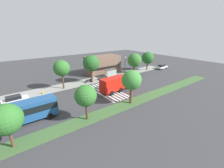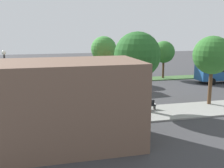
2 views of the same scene
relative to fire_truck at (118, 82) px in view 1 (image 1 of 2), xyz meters
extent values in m
plane|color=#38383A|center=(-2.23, 1.25, -2.05)|extent=(120.00, 120.00, 0.00)
cube|color=gray|center=(-2.23, 10.45, -1.98)|extent=(60.00, 4.81, 0.14)
cube|color=#3D6033|center=(-2.23, -7.05, -1.98)|extent=(60.00, 3.00, 0.14)
cube|color=silver|center=(-4.88, 1.25, -2.05)|extent=(0.45, 12.24, 0.01)
cube|color=silver|center=(-3.98, 1.25, -2.05)|extent=(0.45, 12.24, 0.01)
cube|color=silver|center=(-3.08, 1.25, -2.05)|extent=(0.45, 12.24, 0.01)
cube|color=silver|center=(-2.18, 1.25, -2.05)|extent=(0.45, 12.24, 0.01)
cube|color=silver|center=(-1.28, 1.25, -2.05)|extent=(0.45, 12.24, 0.01)
cube|color=silver|center=(-0.38, 1.25, -2.05)|extent=(0.45, 12.24, 0.01)
cube|color=red|center=(3.02, 0.32, -0.10)|extent=(3.08, 2.74, 2.81)
cube|color=red|center=(-1.68, -0.18, 0.03)|extent=(6.83, 3.15, 3.07)
cube|color=black|center=(3.44, 0.37, 0.46)|extent=(2.29, 2.68, 1.24)
cube|color=silver|center=(4.52, 0.48, -1.25)|extent=(0.50, 2.47, 0.50)
cube|color=yellow|center=(3.02, 0.32, 1.42)|extent=(2.15, 1.92, 0.24)
cylinder|color=black|center=(2.60, 1.51, -1.50)|extent=(1.13, 0.42, 1.10)
cylinder|color=black|center=(2.87, -0.93, -1.50)|extent=(1.13, 0.42, 1.10)
cylinder|color=black|center=(-3.45, 0.87, -1.50)|extent=(1.13, 0.42, 1.10)
cylinder|color=black|center=(-3.19, -1.58, -1.50)|extent=(1.13, 0.42, 1.10)
cylinder|color=black|center=(-0.49, 1.18, -1.50)|extent=(1.13, 0.42, 1.10)
cylinder|color=black|center=(-0.23, -1.26, -1.50)|extent=(1.13, 0.42, 1.10)
cube|color=silver|center=(-21.16, 6.85, -1.35)|extent=(4.86, 2.10, 0.76)
cube|color=black|center=(-21.40, 6.84, -0.66)|extent=(2.75, 1.77, 0.61)
cylinder|color=black|center=(-19.63, 7.86, -1.73)|extent=(0.65, 0.25, 0.64)
cylinder|color=black|center=(-19.54, 5.98, -1.73)|extent=(0.65, 0.25, 0.64)
cylinder|color=black|center=(-22.78, 7.71, -1.73)|extent=(0.65, 0.25, 0.64)
cylinder|color=black|center=(-22.69, 5.84, -1.73)|extent=(0.65, 0.25, 0.64)
cube|color=silver|center=(27.30, 6.85, -1.36)|extent=(4.65, 2.01, 0.75)
cube|color=black|center=(27.07, 6.84, -0.64)|extent=(2.62, 1.72, 0.68)
cylinder|color=black|center=(28.78, 7.83, -1.73)|extent=(0.65, 0.24, 0.64)
cylinder|color=black|center=(28.84, 5.97, -1.73)|extent=(0.65, 0.24, 0.64)
cylinder|color=black|center=(25.75, 7.72, -1.73)|extent=(0.65, 0.24, 0.64)
cylinder|color=black|center=(25.82, 5.87, -1.73)|extent=(0.65, 0.24, 0.64)
cube|color=navy|center=(-20.71, -1.81, -0.07)|extent=(10.05, 2.55, 2.96)
cube|color=black|center=(-20.71, -1.81, 0.28)|extent=(9.85, 2.60, 1.07)
cylinder|color=black|center=(-17.19, -3.09, -1.55)|extent=(1.00, 0.30, 1.00)
cylinder|color=black|center=(-17.19, -0.54, -1.55)|extent=(1.00, 0.30, 1.00)
cube|color=#4C4C51|center=(4.88, 9.73, 0.49)|extent=(3.50, 1.40, 0.12)
cube|color=#8C9E99|center=(4.88, 9.07, -0.71)|extent=(3.50, 0.08, 2.40)
cylinder|color=#333338|center=(3.18, 10.38, -0.71)|extent=(0.08, 0.08, 2.40)
cylinder|color=#333338|center=(6.58, 10.38, -0.71)|extent=(0.08, 0.08, 2.40)
cube|color=black|center=(0.88, 9.49, -1.50)|extent=(1.60, 0.50, 0.08)
cube|color=black|center=(0.88, 9.27, -1.24)|extent=(1.60, 0.06, 0.45)
cube|color=black|center=(0.16, 9.49, -1.73)|extent=(0.08, 0.45, 0.37)
cube|color=black|center=(1.60, 9.49, -1.73)|extent=(0.08, 0.45, 0.37)
cube|color=black|center=(-3.27, 9.49, -1.50)|extent=(1.60, 0.50, 0.08)
cube|color=black|center=(-3.27, 9.27, -1.24)|extent=(1.60, 0.06, 0.45)
cube|color=black|center=(-3.99, 9.49, -1.73)|extent=(0.08, 0.45, 0.37)
cube|color=black|center=(-2.55, 9.49, -1.73)|extent=(0.08, 0.45, 0.37)
cylinder|color=#2D2D30|center=(9.83, 8.65, 0.91)|extent=(0.16, 0.16, 5.66)
sphere|color=white|center=(9.83, 8.65, 3.92)|extent=(0.36, 0.36, 0.36)
cube|color=brown|center=(5.91, 15.75, 0.90)|extent=(11.55, 5.78, 5.90)
cube|color=black|center=(5.91, 12.46, 0.75)|extent=(9.24, 0.80, 0.16)
cylinder|color=#513823|center=(-10.43, 9.05, -0.01)|extent=(0.39, 0.39, 3.82)
sphere|color=#2D6B28|center=(-10.43, 9.05, 3.29)|extent=(3.96, 3.96, 3.96)
cylinder|color=#47301E|center=(-2.27, 9.05, 0.00)|extent=(0.54, 0.54, 3.83)
sphere|color=#235B23|center=(-2.27, 9.05, 3.48)|extent=(4.49, 4.49, 4.49)
cylinder|color=#47301E|center=(14.36, 9.05, -0.55)|extent=(0.55, 0.55, 2.72)
sphere|color=#2D6B28|center=(14.36, 9.05, 2.45)|extent=(4.68, 4.68, 4.68)
cylinder|color=#513823|center=(21.10, 9.05, -0.45)|extent=(0.44, 0.44, 2.93)
sphere|color=#235B23|center=(21.10, 9.05, 2.55)|extent=(4.37, 4.37, 4.37)
cylinder|color=#513823|center=(-22.85, -7.05, -0.59)|extent=(0.34, 0.34, 2.65)
sphere|color=#2D6B28|center=(-22.85, -7.05, 2.07)|extent=(3.79, 3.79, 3.79)
cylinder|color=#47301E|center=(-12.42, -7.05, -0.42)|extent=(0.35, 0.35, 2.99)
sphere|color=#2D6B28|center=(-12.42, -7.05, 2.30)|extent=(3.50, 3.50, 3.50)
cylinder|color=#513823|center=(-2.55, -7.05, -0.16)|extent=(0.51, 0.51, 3.51)
sphere|color=#387F33|center=(-2.55, -7.05, 2.95)|extent=(3.87, 3.87, 3.87)
cylinder|color=gold|center=(-15.56, 8.55, -1.56)|extent=(0.28, 0.28, 0.70)
camera|label=1|loc=(-22.04, -26.71, 11.91)|focal=24.10mm
camera|label=2|loc=(6.73, 34.51, 5.96)|focal=44.92mm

